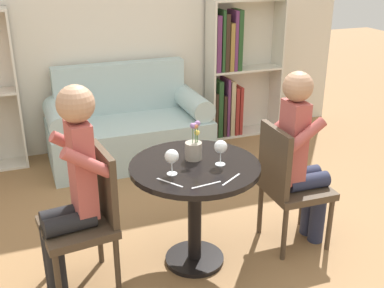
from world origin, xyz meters
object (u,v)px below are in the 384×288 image
Objects in this scene: chair_left at (88,214)px; chair_right at (288,181)px; couch at (128,129)px; bookshelf_right at (233,72)px; wine_glass_left at (172,157)px; flower_vase at (194,147)px; wine_glass_right at (221,147)px; person_left at (71,186)px; person_right at (301,156)px.

chair_left is 1.37m from chair_right.
couch is 1.03× the size of bookshelf_right.
flower_vase reaches higher than wine_glass_left.
couch reaches higher than wine_glass_left.
flower_vase reaches higher than wine_glass_right.
chair_right reaches higher than wine_glass_left.
wine_glass_right is (0.15, -1.92, 0.53)m from couch.
wine_glass_left is at bearing 71.71° from chair_left.
person_left is 1.54m from person_right.
chair_left is 1.00× the size of chair_right.
chair_right is 0.71× the size of person_right.
flower_vase is (0.20, 0.16, -0.03)m from wine_glass_left.
person_left is at bearing 90.10° from chair_right.
wine_glass_left is at bearing -95.23° from couch.
person_right reaches higher than chair_right.
bookshelf_right is 9.18× the size of wine_glass_right.
couch is 2.00m from wine_glass_right.
wine_glass_left is (0.51, -0.10, 0.34)m from chair_left.
wine_glass_left is at bearing -176.17° from wine_glass_right.
person_right is (0.09, -0.00, 0.18)m from chair_right.
couch is 1.36m from bookshelf_right.
wine_glass_left is at bearing 74.89° from person_left.
wine_glass_left is 0.98× the size of wine_glass_right.
flower_vase is at bearing 82.30° from chair_right.
couch reaches higher than chair_right.
chair_left is at bearing -132.90° from bookshelf_right.
chair_right is at bearing -8.94° from flower_vase.
person_left is at bearing -174.60° from flower_vase.
person_right reaches higher than wine_glass_left.
person_right is at bearing -103.05° from bookshelf_right.
chair_left is 5.51× the size of wine_glass_right.
flower_vase is (0.02, -1.78, 0.50)m from couch.
bookshelf_right is 5.78× the size of flower_vase.
person_left reaches higher than flower_vase.
bookshelf_right reaches higher than couch.
person_right reaches higher than couch.
wine_glass_left is 0.26m from flower_vase.
person_left reaches higher than wine_glass_right.
wine_glass_left is at bearing 94.58° from person_right.
person_left is (-0.77, -1.85, 0.39)m from couch.
wine_glass_left is at bearing -123.27° from bookshelf_right.
chair_left is (-1.95, -2.10, -0.22)m from bookshelf_right.
chair_left is 0.69× the size of person_left.
person_left reaches higher than wine_glass_left.
wine_glass_right is at bearing 95.18° from chair_right.
person_left is 0.61m from wine_glass_left.
chair_right is 5.51× the size of wine_glass_right.
couch is 2.04m from person_left.
chair_left is 0.91m from wine_glass_right.
bookshelf_right is 1.67× the size of chair_left.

